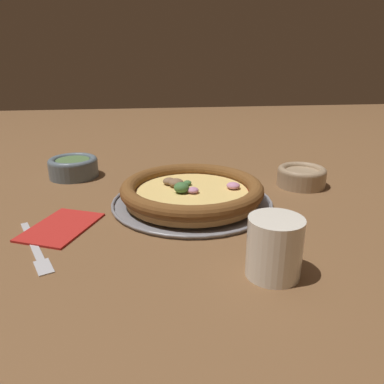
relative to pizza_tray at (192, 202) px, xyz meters
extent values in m
plane|color=brown|center=(0.00, 0.00, 0.00)|extent=(3.00, 3.00, 0.00)
cylinder|color=gray|center=(0.00, 0.00, 0.00)|extent=(0.33, 0.33, 0.01)
torus|color=gray|center=(0.00, 0.00, 0.00)|extent=(0.33, 0.33, 0.01)
cylinder|color=tan|center=(0.00, 0.00, 0.01)|extent=(0.27, 0.27, 0.02)
torus|color=brown|center=(0.00, 0.00, 0.03)|extent=(0.29, 0.29, 0.03)
cylinder|color=#A32D19|center=(0.00, 0.00, 0.02)|extent=(0.24, 0.24, 0.00)
cylinder|color=#EAC670|center=(0.00, 0.00, 0.02)|extent=(0.23, 0.23, 0.00)
ellipsoid|color=brown|center=(0.01, 0.00, 0.03)|extent=(0.02, 0.02, 0.01)
ellipsoid|color=#C17FA3|center=(0.02, 0.00, 0.03)|extent=(0.03, 0.03, 0.01)
ellipsoid|color=#3D6B38|center=(0.01, -0.02, 0.04)|extent=(0.04, 0.04, 0.02)
ellipsoid|color=#C17FA3|center=(0.00, 0.09, 0.03)|extent=(0.03, 0.03, 0.01)
ellipsoid|color=#3D6B38|center=(-0.03, -0.01, 0.03)|extent=(0.02, 0.02, 0.01)
ellipsoid|color=brown|center=(-0.03, -0.03, 0.03)|extent=(0.04, 0.04, 0.02)
ellipsoid|color=brown|center=(-0.04, -0.04, 0.03)|extent=(0.04, 0.04, 0.01)
cylinder|color=#9E8466|center=(-0.08, 0.27, 0.01)|extent=(0.11, 0.11, 0.04)
torus|color=#9E8466|center=(-0.08, 0.27, 0.03)|extent=(0.11, 0.11, 0.02)
cylinder|color=slate|center=(-0.22, -0.27, 0.02)|extent=(0.12, 0.12, 0.04)
torus|color=slate|center=(-0.22, -0.27, 0.04)|extent=(0.12, 0.12, 0.02)
cylinder|color=#4C6B3D|center=(-0.22, -0.27, 0.04)|extent=(0.08, 0.08, 0.00)
cylinder|color=silver|center=(0.28, 0.08, 0.04)|extent=(0.08, 0.08, 0.09)
cube|color=#B2231E|center=(0.08, -0.25, 0.00)|extent=(0.17, 0.15, 0.01)
cube|color=#B7B7BC|center=(0.13, -0.29, 0.00)|extent=(0.15, 0.07, 0.00)
cube|color=#B7B7BC|center=(0.22, -0.25, 0.00)|extent=(0.05, 0.04, 0.00)
camera|label=1|loc=(0.72, -0.10, 0.29)|focal=35.00mm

